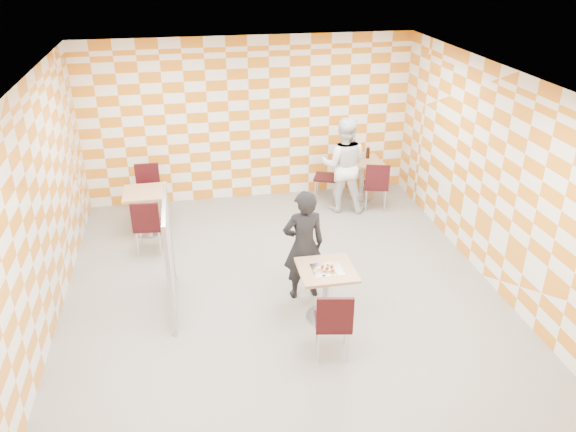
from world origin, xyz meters
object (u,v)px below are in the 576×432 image
object	(u,v)px
chair_empty_far	(148,186)
main_table	(326,285)
sport_bottle	(355,155)
chair_second_front	(377,183)
soda_bottle	(368,153)
chair_second_side	(331,173)
man_white	(344,165)
second_table	(362,172)
man_dark	(304,245)
empty_table	(146,205)
partition	(170,255)
chair_empty_near	(147,223)
chair_main_front	(334,320)

from	to	relation	value
chair_empty_far	main_table	bearing A→B (deg)	-56.89
sport_bottle	chair_second_front	bearing A→B (deg)	-73.29
soda_bottle	chair_empty_far	bearing A→B (deg)	-178.48
chair_second_side	man_white	world-z (taller)	man_white
chair_second_front	sport_bottle	bearing A→B (deg)	106.71
main_table	man_white	world-z (taller)	man_white
main_table	second_table	world-z (taller)	same
chair_empty_far	man_dark	bearing A→B (deg)	-54.37
man_white	soda_bottle	world-z (taller)	man_white
empty_table	man_dark	distance (m)	3.19
chair_empty_far	man_white	distance (m)	3.50
man_dark	soda_bottle	bearing A→B (deg)	-125.06
main_table	chair_second_front	distance (m)	3.43
second_table	chair_second_front	bearing A→B (deg)	-82.40
chair_second_side	chair_empty_far	size ratio (longest dim) A/B	1.00
chair_second_front	sport_bottle	distance (m)	0.79
chair_empty_far	partition	size ratio (longest dim) A/B	0.60
chair_second_side	chair_empty_near	bearing A→B (deg)	-155.99
chair_second_front	partition	distance (m)	4.33
empty_table	partition	world-z (taller)	partition
chair_main_front	partition	bearing A→B (deg)	142.28
chair_empty_far	man_white	bearing A→B (deg)	-7.31
man_dark	man_white	xyz separation A→B (m)	(1.28, 2.59, 0.07)
main_table	second_table	xyz separation A→B (m)	(1.60, 3.61, 0.00)
empty_table	chair_second_front	world-z (taller)	chair_second_front
man_white	chair_second_side	bearing A→B (deg)	-59.28
soda_bottle	man_dark	bearing A→B (deg)	-121.22
chair_main_front	man_dark	xyz separation A→B (m)	(-0.07, 1.35, 0.25)
sport_bottle	man_dark	bearing A→B (deg)	-117.74
chair_second_front	partition	xyz separation A→B (m)	(-3.62, -2.36, 0.25)
partition	man_dark	size ratio (longest dim) A/B	0.98
chair_empty_far	partition	bearing A→B (deg)	-82.17
main_table	chair_second_side	world-z (taller)	chair_second_side
partition	chair_main_front	bearing A→B (deg)	-37.72
man_white	sport_bottle	world-z (taller)	man_white
chair_empty_near	man_white	bearing A→B (deg)	16.85
empty_table	chair_empty_far	size ratio (longest dim) A/B	0.81
soda_bottle	chair_second_side	bearing A→B (deg)	-171.25
chair_empty_near	main_table	bearing A→B (deg)	-42.62
chair_main_front	partition	xyz separation A→B (m)	(-1.84, 1.42, 0.25)
chair_empty_near	man_white	world-z (taller)	man_white
main_table	chair_second_front	bearing A→B (deg)	60.68
chair_main_front	partition	size ratio (longest dim) A/B	0.60
chair_empty_near	man_white	size ratio (longest dim) A/B	0.53
main_table	chair_empty_near	world-z (taller)	chair_empty_near
man_dark	soda_bottle	xyz separation A→B (m)	(1.90, 3.14, 0.06)
chair_empty_far	soda_bottle	bearing A→B (deg)	1.52
man_white	sport_bottle	xyz separation A→B (m)	(0.37, 0.54, -0.03)
main_table	second_table	bearing A→B (deg)	66.09
main_table	chair_main_front	bearing A→B (deg)	-97.64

